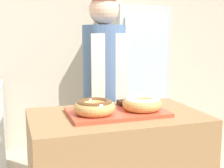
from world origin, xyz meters
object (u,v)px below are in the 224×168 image
(serving_tray, at_px, (117,112))
(beverage_fridge, at_px, (134,80))
(donut_light_glaze, at_px, (142,103))
(brownie_back_left, at_px, (98,105))
(baker_person, at_px, (104,94))
(brownie_back_right, at_px, (124,103))
(donut_chocolate_glaze, at_px, (95,106))

(serving_tray, bearing_deg, beverage_fridge, 64.42)
(donut_light_glaze, relative_size, brownie_back_left, 3.20)
(donut_light_glaze, distance_m, brownie_back_left, 0.30)
(serving_tray, bearing_deg, baker_person, 81.19)
(donut_light_glaze, relative_size, baker_person, 0.14)
(serving_tray, height_order, baker_person, baker_person)
(serving_tray, bearing_deg, brownie_back_right, 53.41)
(serving_tray, distance_m, brownie_back_right, 0.16)
(donut_light_glaze, bearing_deg, beverage_fridge, 69.25)
(donut_light_glaze, xyz_separation_m, brownie_back_left, (-0.25, 0.16, -0.03))
(brownie_back_right, xyz_separation_m, baker_person, (-0.01, 0.44, -0.02))
(baker_person, bearing_deg, brownie_back_right, -89.22)
(serving_tray, height_order, brownie_back_right, brownie_back_right)
(baker_person, bearing_deg, donut_light_glaze, -83.34)
(donut_chocolate_glaze, xyz_separation_m, brownie_back_left, (0.06, 0.16, -0.03))
(brownie_back_right, bearing_deg, brownie_back_left, 180.00)
(serving_tray, xyz_separation_m, donut_light_glaze, (0.16, -0.04, 0.06))
(donut_chocolate_glaze, bearing_deg, beverage_fridge, 60.85)
(brownie_back_right, xyz_separation_m, beverage_fridge, (0.73, 1.60, -0.10))
(donut_light_glaze, xyz_separation_m, brownie_back_right, (-0.06, 0.16, -0.03))
(brownie_back_left, xyz_separation_m, beverage_fridge, (0.92, 1.60, -0.10))
(donut_chocolate_glaze, distance_m, brownie_back_right, 0.30)
(donut_light_glaze, bearing_deg, donut_chocolate_glaze, 180.00)
(baker_person, bearing_deg, beverage_fridge, 57.55)
(brownie_back_left, distance_m, brownie_back_right, 0.19)
(brownie_back_right, height_order, baker_person, baker_person)
(donut_light_glaze, distance_m, beverage_fridge, 1.89)
(brownie_back_right, bearing_deg, beverage_fridge, 65.40)
(brownie_back_left, relative_size, baker_person, 0.04)
(brownie_back_right, bearing_deg, donut_light_glaze, -68.58)
(serving_tray, relative_size, baker_person, 0.34)
(donut_light_glaze, xyz_separation_m, beverage_fridge, (0.67, 1.77, -0.13))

